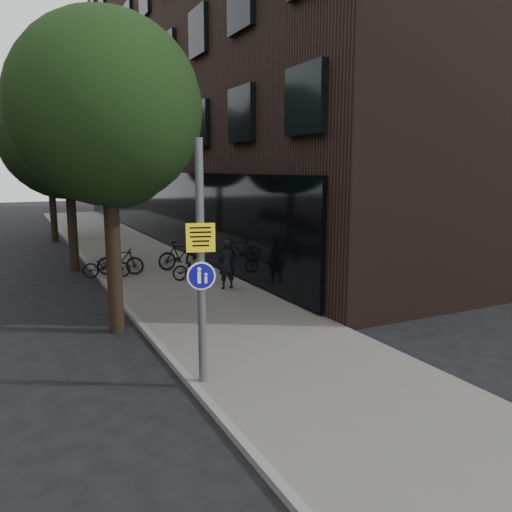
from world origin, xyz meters
TOP-DOWN VIEW (x-y plane):
  - ground at (0.00, 0.00)m, footprint 120.00×120.00m
  - sidewalk at (0.25, 10.00)m, footprint 4.50×60.00m
  - curb_edge at (-2.00, 10.00)m, footprint 0.15×60.00m
  - building_right_dark_brick at (8.50, 22.00)m, footprint 12.00×40.00m
  - street_tree_near at (-2.53, 4.64)m, footprint 4.40×4.40m
  - street_tree_mid at (-2.53, 13.14)m, footprint 5.00×5.00m
  - street_tree_far at (-2.53, 22.14)m, footprint 5.00×5.00m
  - signpost at (-1.80, 0.60)m, footprint 0.49×0.17m
  - pedestrian at (1.41, 7.04)m, footprint 0.63×0.45m
  - parked_bike_facade_near at (0.92, 8.89)m, footprint 1.67×0.76m
  - parked_bike_facade_far at (1.08, 10.82)m, footprint 1.87×0.65m
  - parked_bike_curb_near at (-1.80, 10.45)m, footprint 1.74×0.97m
  - parked_bike_curb_far at (-1.26, 10.75)m, footprint 1.76×1.12m

SIDE VIEW (x-z plane):
  - ground at x=0.00m, z-range 0.00..0.00m
  - sidewalk at x=0.25m, z-range 0.00..0.12m
  - curb_edge at x=-2.00m, z-range 0.00..0.13m
  - parked_bike_facade_near at x=0.92m, z-range 0.12..0.97m
  - parked_bike_curb_near at x=-1.80m, z-range 0.12..0.99m
  - parked_bike_curb_far at x=-1.26m, z-range 0.12..1.15m
  - parked_bike_facade_far at x=1.08m, z-range 0.12..1.22m
  - pedestrian at x=1.41m, z-range 0.12..1.73m
  - signpost at x=-1.80m, z-range 0.14..4.51m
  - street_tree_near at x=-2.53m, z-range 1.36..8.86m
  - street_tree_mid at x=-2.53m, z-range 1.21..9.01m
  - street_tree_far at x=-2.53m, z-range 1.21..9.01m
  - building_right_dark_brick at x=8.50m, z-range 0.00..18.00m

